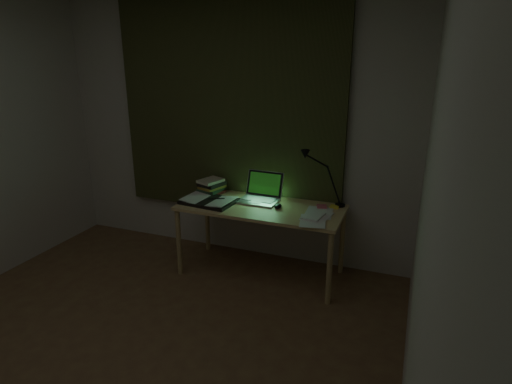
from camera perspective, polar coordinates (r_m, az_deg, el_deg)
floor at (r=3.06m, az=-19.83°, el=-22.29°), size 3.50×4.00×0.00m
wall_back at (r=4.10m, az=-3.44°, el=8.54°), size 3.50×0.00×2.50m
wall_right at (r=1.82m, az=21.85°, el=-5.34°), size 0.00×4.00×2.50m
curtain at (r=4.04m, az=-3.73°, el=11.25°), size 2.20×0.06×2.00m
desk at (r=3.86m, az=0.64°, el=-6.46°), size 1.43×0.63×0.65m
laptop at (r=3.80m, az=0.28°, el=0.46°), size 0.37×0.41×0.25m
open_textbook at (r=3.84m, az=-6.28°, el=-1.13°), size 0.49×0.37×0.04m
book_stack at (r=4.06m, az=-5.94°, el=0.77°), size 0.22×0.25×0.15m
loose_papers at (r=3.54m, az=6.93°, el=-3.04°), size 0.36×0.38×0.02m
mouse at (r=3.69m, az=2.96°, el=-1.88°), size 0.06×0.10×0.04m
sticky_yellow at (r=3.76m, az=10.43°, el=-1.94°), size 0.08×0.08×0.02m
sticky_pink at (r=3.74m, az=8.76°, el=-1.95°), size 0.11×0.11×0.02m
desk_lamp at (r=3.73m, az=11.35°, el=1.60°), size 0.37×0.32×0.48m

